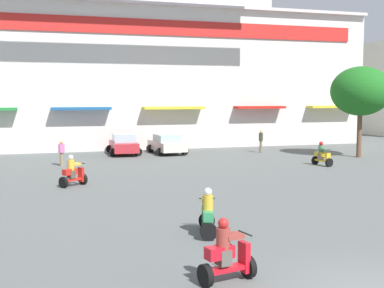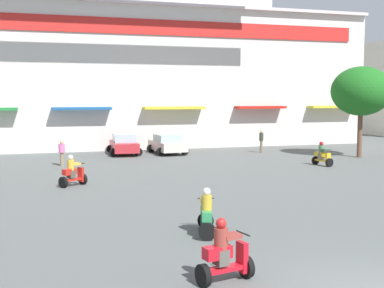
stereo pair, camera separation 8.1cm
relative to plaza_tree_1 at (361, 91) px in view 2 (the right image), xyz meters
name	(u,v)px [view 2 (the right image)]	position (x,y,z in m)	size (l,w,h in m)	color
ground_plane	(195,189)	(-14.38, -8.03, -4.56)	(128.00, 128.00, 0.00)	#5A5E5D
colonial_building	(118,44)	(-14.38, 15.52, 4.32)	(41.82, 18.05, 20.68)	silver
plaza_tree_1	(361,91)	(0.00, 0.00, 0.00)	(4.01, 4.21, 6.26)	brown
parked_car_0	(124,144)	(-15.36, 6.39, -3.81)	(2.42, 4.05, 1.50)	#B22930
parked_car_1	(167,144)	(-12.22, 5.96, -3.83)	(2.65, 4.05, 1.42)	beige
scooter_rider_0	(206,215)	(-16.27, -15.43, -3.95)	(0.91, 1.57, 1.47)	black
scooter_rider_1	(73,173)	(-19.70, -5.78, -3.93)	(1.36, 1.18, 1.50)	black
scooter_rider_2	(225,255)	(-17.11, -19.29, -3.92)	(1.39, 0.80, 1.51)	black
scooter_rider_6	(322,156)	(-4.70, -2.96, -3.94)	(0.81, 1.40, 1.48)	black
pedestrian_1	(261,140)	(-5.28, 4.65, -3.58)	(0.43, 0.43, 1.68)	#736552
pedestrian_2	(62,152)	(-19.92, 1.47, -3.68)	(0.52, 0.52, 1.56)	#817457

